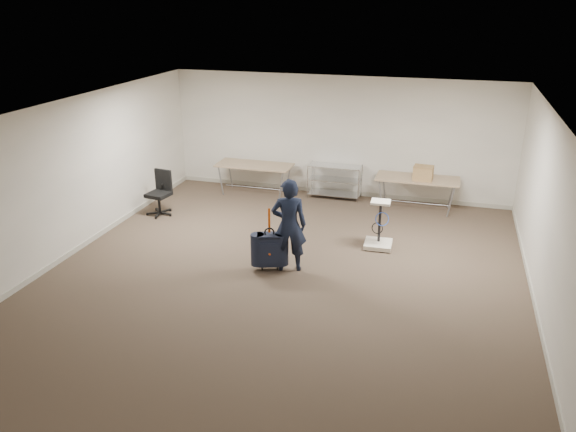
% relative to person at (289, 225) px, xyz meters
% --- Properties ---
extents(ground, '(9.00, 9.00, 0.00)m').
position_rel_person_xyz_m(ground, '(-0.01, -0.31, -0.83)').
color(ground, '#4A3E2D').
rests_on(ground, ground).
extents(room_shell, '(8.00, 9.00, 9.00)m').
position_rel_person_xyz_m(room_shell, '(-0.01, 1.08, -0.78)').
color(room_shell, white).
rests_on(room_shell, ground).
extents(folding_table_left, '(1.80, 0.75, 0.73)m').
position_rel_person_xyz_m(folding_table_left, '(-1.91, 3.64, -0.15)').
color(folding_table_left, '#9C7E5F').
rests_on(folding_table_left, ground).
extents(folding_table_right, '(1.80, 0.75, 0.73)m').
position_rel_person_xyz_m(folding_table_right, '(1.89, 3.64, -0.15)').
color(folding_table_right, '#9C7E5F').
rests_on(folding_table_right, ground).
extents(wire_shelf, '(1.22, 0.47, 0.80)m').
position_rel_person_xyz_m(wire_shelf, '(-0.01, 3.89, -0.39)').
color(wire_shelf, silver).
rests_on(wire_shelf, ground).
extents(person, '(0.69, 0.55, 1.65)m').
position_rel_person_xyz_m(person, '(0.00, 0.00, 0.00)').
color(person, black).
rests_on(person, ground).
extents(suitcase, '(0.47, 0.36, 1.14)m').
position_rel_person_xyz_m(suitcase, '(-0.31, -0.12, -0.44)').
color(suitcase, black).
rests_on(suitcase, ground).
extents(office_chair, '(0.58, 0.58, 0.96)m').
position_rel_person_xyz_m(office_chair, '(-3.44, 1.79, -0.54)').
color(office_chair, black).
rests_on(office_chair, ground).
extents(equipment_cart, '(0.53, 0.53, 0.93)m').
position_rel_person_xyz_m(equipment_cart, '(1.37, 1.36, -0.58)').
color(equipment_cart, beige).
rests_on(equipment_cart, ground).
extents(cardboard_box, '(0.43, 0.34, 0.31)m').
position_rel_person_xyz_m(cardboard_box, '(2.00, 3.54, 0.06)').
color(cardboard_box, olive).
rests_on(cardboard_box, folding_table_right).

